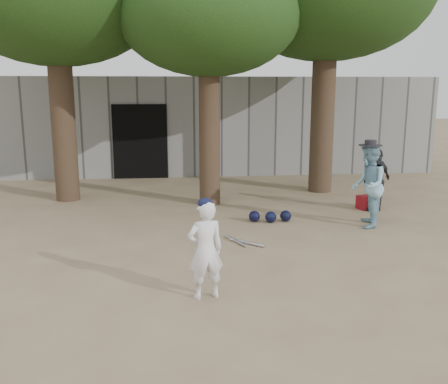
{
  "coord_description": "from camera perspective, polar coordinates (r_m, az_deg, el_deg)",
  "views": [
    {
      "loc": [
        -0.25,
        -7.18,
        2.68
      ],
      "look_at": [
        0.6,
        1.0,
        0.95
      ],
      "focal_mm": 40.0,
      "sensor_mm": 36.0,
      "label": 1
    }
  ],
  "objects": [
    {
      "name": "helmet_row",
      "position": [
        10.17,
        5.31,
        -2.79
      ],
      "size": [
        0.87,
        0.32,
        0.23
      ],
      "color": "black",
      "rests_on": "ground"
    },
    {
      "name": "bat_pile",
      "position": [
        8.79,
        2.0,
        -5.69
      ],
      "size": [
        0.64,
        0.72,
        0.06
      ],
      "color": "#B5B5BC",
      "rests_on": "ground"
    },
    {
      "name": "back_building",
      "position": [
        17.56,
        -5.16,
        7.96
      ],
      "size": [
        16.0,
        5.24,
        3.0
      ],
      "color": "gray",
      "rests_on": "ground"
    },
    {
      "name": "boy_player",
      "position": [
        6.41,
        -2.12,
        -6.65
      ],
      "size": [
        0.53,
        0.41,
        1.29
      ],
      "primitive_type": "imported",
      "rotation": [
        0.0,
        0.0,
        3.37
      ],
      "color": "white",
      "rests_on": "ground"
    },
    {
      "name": "spectator_dark",
      "position": [
        11.4,
        17.05,
        1.33
      ],
      "size": [
        0.88,
        0.71,
        1.39
      ],
      "primitive_type": "imported",
      "rotation": [
        0.0,
        0.0,
        3.68
      ],
      "color": "#222327",
      "rests_on": "ground"
    },
    {
      "name": "spectator_blue",
      "position": [
        10.03,
        16.14,
        0.69
      ],
      "size": [
        0.84,
        0.95,
        1.63
      ],
      "primitive_type": "imported",
      "rotation": [
        0.0,
        0.0,
        4.39
      ],
      "color": "#85B7CD",
      "rests_on": "ground"
    },
    {
      "name": "red_bag",
      "position": [
        11.66,
        16.08,
        -1.13
      ],
      "size": [
        0.5,
        0.44,
        0.3
      ],
      "primitive_type": "cube",
      "rotation": [
        0.0,
        0.0,
        0.35
      ],
      "color": "maroon",
      "rests_on": "ground"
    },
    {
      "name": "ground",
      "position": [
        7.67,
        -3.73,
        -8.6
      ],
      "size": [
        70.0,
        70.0,
        0.0
      ],
      "primitive_type": "plane",
      "color": "#937C5E",
      "rests_on": "ground"
    }
  ]
}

